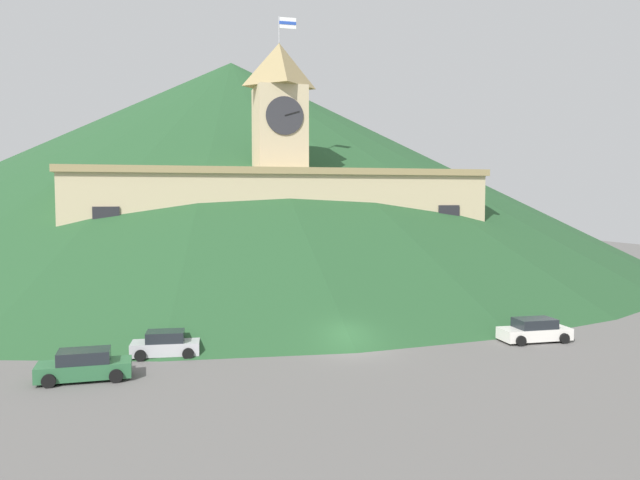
{
  "coord_description": "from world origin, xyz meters",
  "views": [
    {
      "loc": [
        -11.69,
        -35.34,
        9.33
      ],
      "look_at": [
        0.0,
        7.73,
        6.2
      ],
      "focal_mm": 35.0,
      "sensor_mm": 36.0,
      "label": 1
    }
  ],
  "objects_px": {
    "street_lamp_right": "(138,271)",
    "car_white_taxi": "(534,331)",
    "car_blue_van": "(364,306)",
    "car_silver_hatch": "(166,345)",
    "car_green_wagon": "(84,366)",
    "pedestrian": "(228,311)",
    "street_lamp_far_left": "(448,263)",
    "street_lamp_left": "(298,267)"
  },
  "relations": [
    {
      "from": "street_lamp_right",
      "to": "car_white_taxi",
      "type": "distance_m",
      "value": 29.63
    },
    {
      "from": "car_blue_van",
      "to": "car_silver_hatch",
      "type": "xyz_separation_m",
      "value": [
        -14.88,
        -7.52,
        -0.27
      ]
    },
    {
      "from": "car_blue_van",
      "to": "car_green_wagon",
      "type": "distance_m",
      "value": 22.06
    },
    {
      "from": "pedestrian",
      "to": "car_blue_van",
      "type": "bearing_deg",
      "value": -10.38
    },
    {
      "from": "street_lamp_far_left",
      "to": "car_white_taxi",
      "type": "distance_m",
      "value": 16.33
    },
    {
      "from": "street_lamp_far_left",
      "to": "car_blue_van",
      "type": "distance_m",
      "value": 12.02
    },
    {
      "from": "car_blue_van",
      "to": "car_green_wagon",
      "type": "bearing_deg",
      "value": 25.01
    },
    {
      "from": "pedestrian",
      "to": "car_green_wagon",
      "type": "bearing_deg",
      "value": -129.67
    },
    {
      "from": "street_lamp_far_left",
      "to": "car_silver_hatch",
      "type": "height_order",
      "value": "street_lamp_far_left"
    },
    {
      "from": "street_lamp_right",
      "to": "car_white_taxi",
      "type": "xyz_separation_m",
      "value": [
        24.78,
        -16.0,
        -2.83
      ]
    },
    {
      "from": "car_silver_hatch",
      "to": "pedestrian",
      "type": "distance_m",
      "value": 9.81
    },
    {
      "from": "street_lamp_right",
      "to": "street_lamp_left",
      "type": "height_order",
      "value": "street_lamp_right"
    },
    {
      "from": "street_lamp_left",
      "to": "street_lamp_far_left",
      "type": "bearing_deg",
      "value": 0.0
    },
    {
      "from": "car_blue_van",
      "to": "pedestrian",
      "type": "relative_size",
      "value": 3.07
    },
    {
      "from": "street_lamp_left",
      "to": "car_green_wagon",
      "type": "distance_m",
      "value": 23.29
    },
    {
      "from": "street_lamp_left",
      "to": "car_green_wagon",
      "type": "xyz_separation_m",
      "value": [
        -15.26,
        -17.38,
        -2.72
      ]
    },
    {
      "from": "car_white_taxi",
      "to": "pedestrian",
      "type": "xyz_separation_m",
      "value": [
        -18.34,
        10.96,
        0.24
      ]
    },
    {
      "from": "street_lamp_left",
      "to": "car_green_wagon",
      "type": "height_order",
      "value": "street_lamp_left"
    },
    {
      "from": "car_blue_van",
      "to": "pedestrian",
      "type": "xyz_separation_m",
      "value": [
        -10.21,
        1.09,
        -0.03
      ]
    },
    {
      "from": "street_lamp_far_left",
      "to": "car_silver_hatch",
      "type": "xyz_separation_m",
      "value": [
        -24.94,
        -13.65,
        -2.64
      ]
    },
    {
      "from": "car_green_wagon",
      "to": "car_white_taxi",
      "type": "bearing_deg",
      "value": 2.44
    },
    {
      "from": "street_lamp_far_left",
      "to": "car_green_wagon",
      "type": "distance_m",
      "value": 33.94
    },
    {
      "from": "car_blue_van",
      "to": "car_white_taxi",
      "type": "height_order",
      "value": "car_blue_van"
    },
    {
      "from": "street_lamp_right",
      "to": "car_green_wagon",
      "type": "bearing_deg",
      "value": -97.66
    },
    {
      "from": "street_lamp_far_left",
      "to": "pedestrian",
      "type": "relative_size",
      "value": 2.64
    },
    {
      "from": "street_lamp_right",
      "to": "car_white_taxi",
      "type": "relative_size",
      "value": 1.06
    },
    {
      "from": "car_blue_van",
      "to": "pedestrian",
      "type": "bearing_deg",
      "value": -11.76
    },
    {
      "from": "car_blue_van",
      "to": "car_silver_hatch",
      "type": "relative_size",
      "value": 1.3
    },
    {
      "from": "car_blue_van",
      "to": "car_green_wagon",
      "type": "height_order",
      "value": "car_blue_van"
    },
    {
      "from": "street_lamp_right",
      "to": "pedestrian",
      "type": "relative_size",
      "value": 2.81
    },
    {
      "from": "street_lamp_left",
      "to": "street_lamp_far_left",
      "type": "xyz_separation_m",
      "value": [
        13.78,
        0.0,
        -0.11
      ]
    },
    {
      "from": "car_white_taxi",
      "to": "car_green_wagon",
      "type": "xyz_separation_m",
      "value": [
        -27.11,
        -1.38,
        0.02
      ]
    },
    {
      "from": "street_lamp_left",
      "to": "car_green_wagon",
      "type": "relative_size",
      "value": 1.02
    },
    {
      "from": "car_green_wagon",
      "to": "pedestrian",
      "type": "height_order",
      "value": "pedestrian"
    },
    {
      "from": "street_lamp_right",
      "to": "pedestrian",
      "type": "height_order",
      "value": "street_lamp_right"
    },
    {
      "from": "car_green_wagon",
      "to": "pedestrian",
      "type": "distance_m",
      "value": 15.14
    },
    {
      "from": "car_blue_van",
      "to": "car_green_wagon",
      "type": "xyz_separation_m",
      "value": [
        -18.98,
        -11.25,
        -0.25
      ]
    },
    {
      "from": "street_lamp_right",
      "to": "car_blue_van",
      "type": "bearing_deg",
      "value": -20.23
    },
    {
      "from": "car_green_wagon",
      "to": "car_blue_van",
      "type": "bearing_deg",
      "value": 30.19
    },
    {
      "from": "street_lamp_right",
      "to": "car_blue_van",
      "type": "relative_size",
      "value": 0.92
    },
    {
      "from": "car_white_taxi",
      "to": "car_green_wagon",
      "type": "height_order",
      "value": "car_green_wagon"
    },
    {
      "from": "street_lamp_far_left",
      "to": "pedestrian",
      "type": "height_order",
      "value": "street_lamp_far_left"
    }
  ]
}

